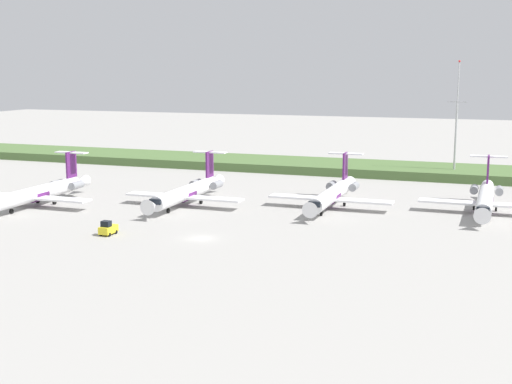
% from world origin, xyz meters
% --- Properties ---
extents(ground_plane, '(500.00, 500.00, 0.00)m').
position_xyz_m(ground_plane, '(0.00, 30.00, 0.00)').
color(ground_plane, '#9E9B96').
extents(grass_berm, '(320.00, 20.00, 2.11)m').
position_xyz_m(grass_berm, '(0.00, 75.77, 1.05)').
color(grass_berm, '#4C6B38').
rests_on(grass_berm, ground).
extents(regional_jet_second, '(22.81, 31.00, 9.00)m').
position_xyz_m(regional_jet_second, '(-38.89, 13.24, 2.54)').
color(regional_jet_second, white).
rests_on(regional_jet_second, ground).
extents(regional_jet_third, '(22.81, 31.00, 9.00)m').
position_xyz_m(regional_jet_third, '(-13.07, 23.08, 2.54)').
color(regional_jet_third, white).
rests_on(regional_jet_third, ground).
extents(regional_jet_fourth, '(22.81, 31.00, 9.00)m').
position_xyz_m(regional_jet_fourth, '(13.02, 30.09, 2.54)').
color(regional_jet_fourth, white).
rests_on(regional_jet_fourth, ground).
extents(regional_jet_fifth, '(22.81, 31.00, 9.00)m').
position_xyz_m(regional_jet_fifth, '(39.68, 34.77, 2.54)').
color(regional_jet_fifth, white).
rests_on(regional_jet_fifth, ground).
extents(antenna_mast, '(4.40, 0.50, 27.25)m').
position_xyz_m(antenna_mast, '(31.65, 73.83, 11.24)').
color(antenna_mast, '#B2B2B7').
rests_on(antenna_mast, ground).
extents(baggage_tug, '(1.72, 3.20, 2.30)m').
position_xyz_m(baggage_tug, '(-14.35, -2.70, 1.00)').
color(baggage_tug, yellow).
rests_on(baggage_tug, ground).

